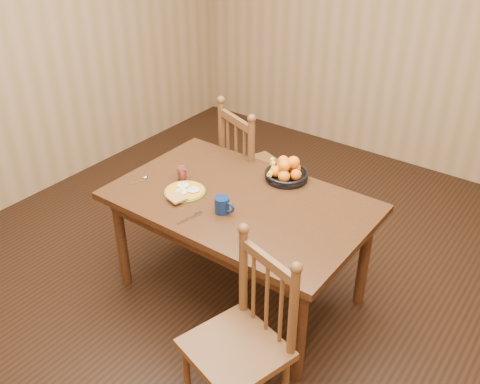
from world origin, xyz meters
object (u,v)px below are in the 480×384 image
Objects in this scene: dining_table at (240,210)px; breakfast_plate at (184,191)px; coffee_mug at (223,205)px; fruit_bowl at (286,171)px; chair_far at (254,172)px; chair_near at (242,342)px.

breakfast_plate is at bearing -154.68° from dining_table.
coffee_mug is 0.57m from fruit_bowl.
chair_far is 3.59× the size of breakfast_plate.
coffee_mug reaches higher than dining_table.
dining_table is 0.37m from breakfast_plate.
dining_table is at bearing 91.96° from coffee_mug.
chair_far is at bearing 118.40° from dining_table.
chair_near is (0.56, -0.74, -0.17)m from dining_table.
chair_near is at bearing -45.23° from coffee_mug.
dining_table is 0.95m from chair_near.
fruit_bowl is (0.46, -0.29, 0.28)m from chair_far.
coffee_mug is at bearing 133.95° from chair_far.
chair_far is at bearing 138.74° from chair_near.
chair_far reaches higher than breakfast_plate.
fruit_bowl reaches higher than coffee_mug.
chair_far is 0.86m from breakfast_plate.
breakfast_plate is at bearing 113.42° from chair_far.
breakfast_plate reaches higher than dining_table.
chair_far reaches higher than coffee_mug.
chair_far reaches higher than chair_near.
dining_table is at bearing 138.94° from chair_far.
dining_table is at bearing -103.89° from fruit_bowl.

